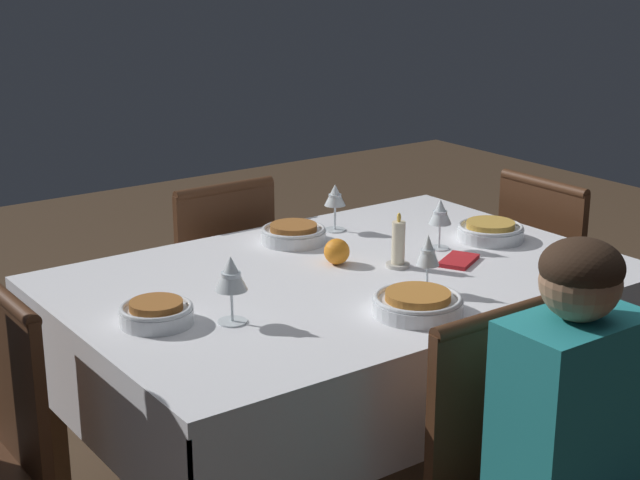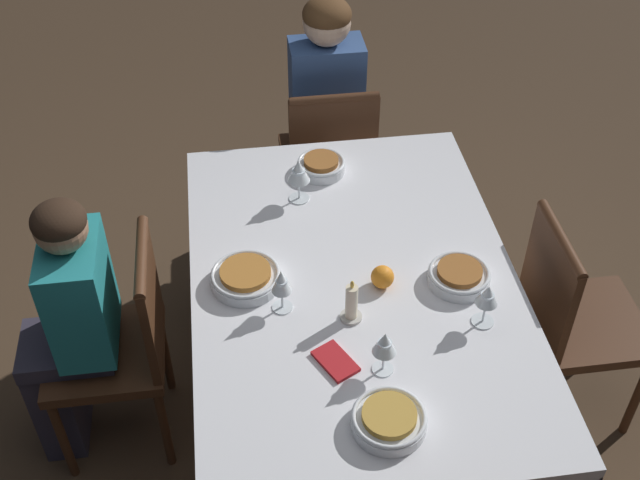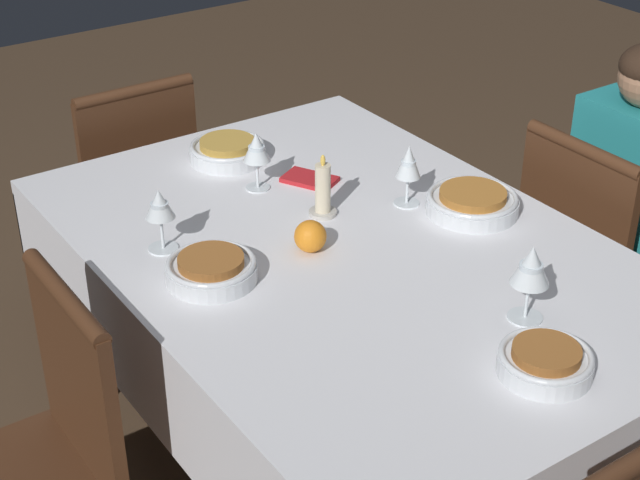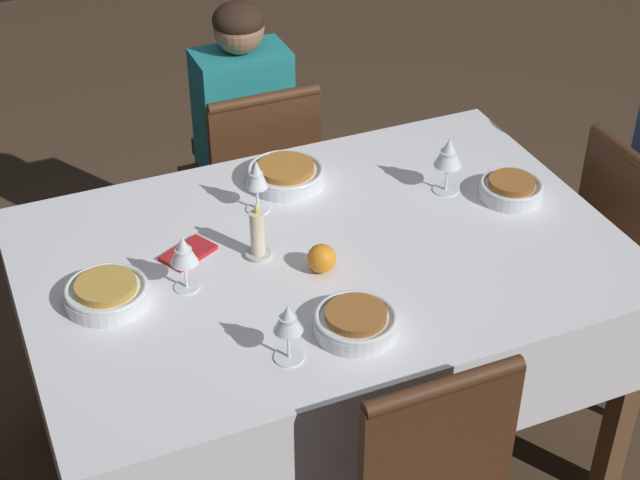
% 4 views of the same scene
% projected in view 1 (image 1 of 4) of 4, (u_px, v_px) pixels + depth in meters
% --- Properties ---
extents(dining_table, '(1.51, 1.03, 0.75)m').
position_uv_depth(dining_table, '(343.00, 304.00, 2.68)').
color(dining_table, silver).
rests_on(dining_table, ground_plane).
extents(chair_south, '(0.39, 0.40, 0.87)m').
position_uv_depth(chair_south, '(210.00, 285.00, 3.33)').
color(chair_south, '#472816').
rests_on(chair_south, ground_plane).
extents(chair_west, '(0.40, 0.39, 0.87)m').
position_uv_depth(chair_west, '(560.00, 282.00, 3.37)').
color(chair_west, '#472816').
rests_on(chair_west, ground_plane).
extents(person_child_teal, '(0.30, 0.33, 1.08)m').
position_uv_depth(person_child_teal, '(588.00, 480.00, 1.94)').
color(person_child_teal, '#383342').
rests_on(person_child_teal, ground_plane).
extents(bowl_east, '(0.18, 0.18, 0.06)m').
position_uv_depth(bowl_east, '(156.00, 313.00, 2.31)').
color(bowl_east, silver).
rests_on(bowl_east, dining_table).
extents(wine_glass_east, '(0.08, 0.08, 0.17)m').
position_uv_depth(wine_glass_east, '(231.00, 276.00, 2.29)').
color(wine_glass_east, white).
rests_on(wine_glass_east, dining_table).
extents(bowl_north, '(0.22, 0.22, 0.06)m').
position_uv_depth(bowl_north, '(418.00, 303.00, 2.37)').
color(bowl_north, silver).
rests_on(bowl_north, dining_table).
extents(wine_glass_north, '(0.06, 0.06, 0.15)m').
position_uv_depth(wine_glass_north, '(428.00, 253.00, 2.49)').
color(wine_glass_north, white).
rests_on(wine_glass_north, dining_table).
extents(bowl_south, '(0.19, 0.19, 0.06)m').
position_uv_depth(bowl_south, '(294.00, 233.00, 2.93)').
color(bowl_south, silver).
rests_on(bowl_south, dining_table).
extents(wine_glass_south, '(0.07, 0.07, 0.15)m').
position_uv_depth(wine_glass_south, '(335.00, 197.00, 3.02)').
color(wine_glass_south, white).
rests_on(wine_glass_south, dining_table).
extents(bowl_west, '(0.20, 0.20, 0.06)m').
position_uv_depth(bowl_west, '(490.00, 231.00, 2.95)').
color(bowl_west, silver).
rests_on(bowl_west, dining_table).
extents(wine_glass_west, '(0.07, 0.07, 0.15)m').
position_uv_depth(wine_glass_west, '(440.00, 214.00, 2.84)').
color(wine_glass_west, white).
rests_on(wine_glass_west, dining_table).
extents(candle_centerpiece, '(0.07, 0.07, 0.16)m').
position_uv_depth(candle_centerpiece, '(398.00, 247.00, 2.70)').
color(candle_centerpiece, beige).
rests_on(candle_centerpiece, dining_table).
extents(orange_fruit, '(0.07, 0.07, 0.07)m').
position_uv_depth(orange_fruit, '(337.00, 251.00, 2.73)').
color(orange_fruit, orange).
rests_on(orange_fruit, dining_table).
extents(napkin_red_folded, '(0.16, 0.13, 0.01)m').
position_uv_depth(napkin_red_folded, '(459.00, 260.00, 2.75)').
color(napkin_red_folded, red).
rests_on(napkin_red_folded, dining_table).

